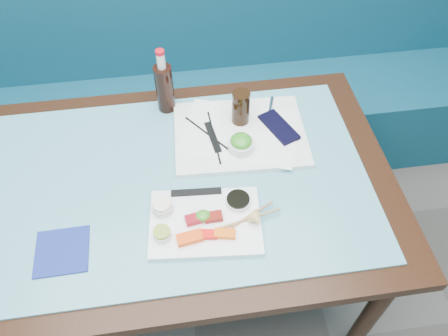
{
  "coord_description": "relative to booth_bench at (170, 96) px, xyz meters",
  "views": [
    {
      "loc": [
        0.03,
        0.6,
        1.86
      ],
      "look_at": [
        0.15,
        1.44,
        0.8
      ],
      "focal_mm": 35.0,
      "sensor_mm": 36.0,
      "label": 1
    }
  ],
  "objects": [
    {
      "name": "wasabi_fill",
      "position": [
        -0.05,
        -1.05,
        0.43
      ],
      "size": [
        0.06,
        0.06,
        0.01
      ],
      "primitive_type": "cylinder",
      "rotation": [
        0.0,
        0.0,
        0.27
      ],
      "color": "#8EAA36",
      "rests_on": "ramekin_wasabi"
    },
    {
      "name": "salmon_right",
      "position": [
        0.12,
        -1.07,
        0.41
      ],
      "size": [
        0.07,
        0.04,
        0.01
      ],
      "primitive_type": "cube",
      "rotation": [
        0.0,
        0.0,
        -0.2
      ],
      "color": "#FE5F0A",
      "rests_on": "sashimi_plate"
    },
    {
      "name": "tray_sleeve",
      "position": [
        0.14,
        -0.69,
        0.4
      ],
      "size": [
        0.04,
        0.15,
        0.0
      ],
      "primitive_type": "cube",
      "rotation": [
        0.0,
        0.0,
        0.14
      ],
      "color": "black",
      "rests_on": "serving_tray"
    },
    {
      "name": "black_chopstick_b",
      "position": [
        0.14,
        -0.69,
        0.4
      ],
      "size": [
        0.02,
        0.24,
        0.01
      ],
      "primitive_type": "cylinder",
      "rotation": [
        1.57,
        0.0,
        0.04
      ],
      "color": "black",
      "rests_on": "serving_tray"
    },
    {
      "name": "cola_bottle_body",
      "position": [
        -0.0,
        -0.5,
        0.47
      ],
      "size": [
        0.07,
        0.07,
        0.18
      ],
      "primitive_type": "cylinder",
      "rotation": [
        0.0,
        0.0,
        0.04
      ],
      "color": "black",
      "rests_on": "glass_top"
    },
    {
      "name": "cola_bottle_cap",
      "position": [
        -0.0,
        -0.5,
        0.63
      ],
      "size": [
        0.03,
        0.03,
        0.01
      ],
      "primitive_type": "cylinder",
      "rotation": [
        0.0,
        0.0,
        0.05
      ],
      "color": "red",
      "rests_on": "cola_bottle_neck"
    },
    {
      "name": "ginger_fill",
      "position": [
        -0.05,
        -0.96,
        0.43
      ],
      "size": [
        0.06,
        0.06,
        0.01
      ],
      "primitive_type": "cylinder",
      "rotation": [
        0.0,
        0.0,
        0.2
      ],
      "color": "white",
      "rests_on": "ramekin_ginger"
    },
    {
      "name": "navy_pouch",
      "position": [
        0.37,
        -0.68,
        0.41
      ],
      "size": [
        0.13,
        0.17,
        0.01
      ],
      "primitive_type": "cube",
      "rotation": [
        0.0,
        0.0,
        0.4
      ],
      "color": "black",
      "rests_on": "serving_tray"
    },
    {
      "name": "booth_bench",
      "position": [
        0.0,
        0.0,
        0.0
      ],
      "size": [
        3.0,
        0.56,
        1.17
      ],
      "color": "navy",
      "rests_on": "ground"
    },
    {
      "name": "serving_tray",
      "position": [
        0.23,
        -0.68,
        0.39
      ],
      "size": [
        0.46,
        0.36,
        0.02
      ],
      "primitive_type": "cube",
      "rotation": [
        0.0,
        0.0,
        -0.05
      ],
      "color": "white",
      "rests_on": "glass_top"
    },
    {
      "name": "seaweed_bowl",
      "position": [
        0.22,
        -0.75,
        0.42
      ],
      "size": [
        0.09,
        0.09,
        0.03
      ],
      "primitive_type": "cylinder",
      "rotation": [
        0.0,
        0.0,
        0.05
      ],
      "color": "white",
      "rests_on": "serving_tray"
    },
    {
      "name": "lemon_wedge",
      "position": [
        0.22,
        -1.04,
        0.42
      ],
      "size": [
        0.06,
        0.05,
        0.05
      ],
      "primitive_type": "cone",
      "rotation": [
        1.57,
        0.0,
        0.55
      ],
      "color": "#D9BE66",
      "rests_on": "sashimi_plate"
    },
    {
      "name": "sashimi_plate",
      "position": [
        0.07,
        -1.01,
        0.39
      ],
      "size": [
        0.34,
        0.26,
        0.02
      ],
      "primitive_type": "cube",
      "rotation": [
        0.0,
        0.0,
        -0.09
      ],
      "color": "white",
      "rests_on": "glass_top"
    },
    {
      "name": "wooden_chopstick_a",
      "position": [
        0.18,
        -1.03,
        0.4
      ],
      "size": [
        0.2,
        0.11,
        0.01
      ],
      "primitive_type": "cylinder",
      "rotation": [
        1.57,
        0.0,
        -1.09
      ],
      "color": "#9B6C49",
      "rests_on": "sashimi_plate"
    },
    {
      "name": "wooden_chopstick_b",
      "position": [
        0.19,
        -1.03,
        0.4
      ],
      "size": [
        0.21,
        0.05,
        0.01
      ],
      "primitive_type": "cylinder",
      "rotation": [
        1.57,
        0.0,
        -1.36
      ],
      "color": "#9C7F49",
      "rests_on": "sashimi_plate"
    },
    {
      "name": "soy_fill",
      "position": [
        0.18,
        -0.96,
        0.42
      ],
      "size": [
        0.09,
        0.09,
        0.01
      ],
      "primitive_type": "cylinder",
      "rotation": [
        0.0,
        0.0,
        -0.28
      ],
      "color": "black",
      "rests_on": "soy_dish"
    },
    {
      "name": "paper_placemat",
      "position": [
        0.23,
        -0.68,
        0.4
      ],
      "size": [
        0.45,
        0.38,
        0.0
      ],
      "primitive_type": "cube",
      "rotation": [
        0.0,
        0.0,
        -0.33
      ],
      "color": "white",
      "rests_on": "serving_tray"
    },
    {
      "name": "seaweed_salad",
      "position": [
        0.22,
        -0.75,
        0.44
      ],
      "size": [
        0.09,
        0.09,
        0.04
      ],
      "primitive_type": "ellipsoid",
      "rotation": [
        0.0,
        0.0,
        -0.29
      ],
      "color": "#328B20",
      "rests_on": "seaweed_bowl"
    },
    {
      "name": "ramekin_ginger",
      "position": [
        -0.05,
        -0.96,
        0.41
      ],
      "size": [
        0.08,
        0.08,
        0.03
      ],
      "primitive_type": "cylinder",
      "rotation": [
        0.0,
        0.0,
        0.33
      ],
      "color": "silver",
      "rests_on": "sashimi_plate"
    },
    {
      "name": "glass_top",
      "position": [
        0.0,
        -0.84,
        0.38
      ],
      "size": [
        1.22,
        0.76,
        0.01
      ],
      "primitive_type": "cube",
      "color": "#579EAF",
      "rests_on": "dining_table"
    },
    {
      "name": "salmon_mid",
      "position": [
        0.07,
        -1.06,
        0.41
      ],
      "size": [
        0.06,
        0.04,
        0.01
      ],
      "primitive_type": "cube",
      "rotation": [
        0.0,
        0.0,
        -0.16
      ],
      "color": "#FF0F0A",
      "rests_on": "sashimi_plate"
    },
    {
      "name": "cola_glass",
      "position": [
        0.24,
        -0.62,
        0.46
      ],
      "size": [
        0.07,
        0.07,
        0.13
      ],
      "primitive_type": "cylinder",
      "rotation": [
        0.0,
        0.0,
        0.23
      ],
      "color": "black",
      "rests_on": "serving_tray"
    },
    {
      "name": "cola_bottle_neck",
      "position": [
        -0.0,
        -0.5,
        0.59
      ],
      "size": [
        0.04,
        0.04,
        0.06
      ],
      "primitive_type": "cylinder",
      "rotation": [
        0.0,
        0.0,
        -0.28
      ],
      "color": "white",
      "rests_on": "cola_bottle_body"
    },
    {
      "name": "dining_table",
      "position": [
        0.0,
        -0.84,
        0.29
      ],
      "size": [
        1.4,
        0.9,
        0.75
      ],
      "color": "black",
      "rests_on": "ground"
    },
    {
      "name": "black_chopstick_a",
      "position": [
        0.14,
        -0.69,
        0.4
      ],
      "size": [
        0.16,
        0.21,
        0.01
      ],
      "primitive_type": "cylinder",
      "rotation": [
        1.57,
        0.0,
        0.64
      ],
      "color": "black",
      "rests_on": "serving_tray"
    },
    {
      "name": "tuna_left",
      "position": [
        0.04,
        -1.01,
        0.41
      ],
      "size": [
        0.06,
        0.04,
        0.02
      ],
      "primitive_type": "cube",
      "rotation": [
        0.0,
        0.0,
        0.16
      ],
      "color": "maroon",
      "rests_on": "sashimi_plate"
    },
    {
      "name": "seaweed_garnish",
      "position": [
        0.07,
        -1.0,
        0.41
      ],
      "size": [
        0.05,
        0.04,
        0.02
      ],
      "primitive_type": "ellipsoid",
      "rotation": [
        0.0,
        0.0,
        -0.04
      ],
      "color": "#398E20",
      "rests_on": "sashimi_plate"
    },
    {
      "name": "tuna_right",
      "position": [
        0.1,
        -1.01,
        0.41
      ],
      "size": [
        0.05,
        0.03,
        0.02
      ],
      "primitive_type": "cube",
      "rotation": [
        0.0,
        0.0,
        0.03
      ],
      "color": "maroon",
      "rests_on": "sashimi_plate"
    },
    {
      "name": "soy_dish",
      "position": [
        0.18,
        -0.96,
        0.41
      ],
      "size": [
        0.08,
        0.08,
        0.02
      ],
      "primitive_type": "cylinder",
      "rotation": [
        0.0,
        0.0,
        -0.01
      ],
      "color": "white",
      "rests_on": "sashimi_plate"
    },
    {
      "name": "blue_napkin",
      "position": [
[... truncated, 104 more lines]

